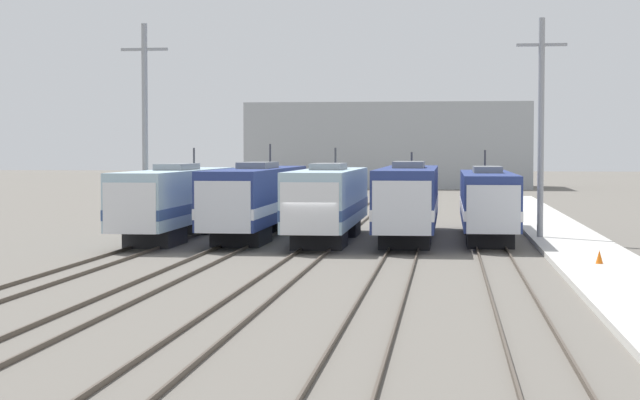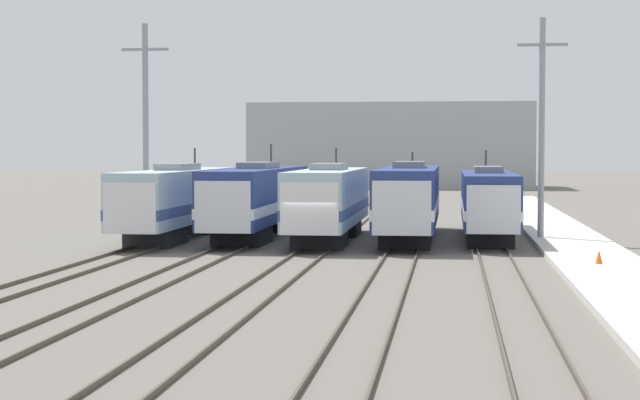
# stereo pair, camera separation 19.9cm
# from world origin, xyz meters

# --- Properties ---
(ground_plane) EXTENTS (400.00, 400.00, 0.00)m
(ground_plane) POSITION_xyz_m (0.00, 0.00, 0.00)
(ground_plane) COLOR #666059
(rail_pair_far_left) EXTENTS (1.50, 120.00, 0.15)m
(rail_pair_far_left) POSITION_xyz_m (-8.59, 0.00, 0.07)
(rail_pair_far_left) COLOR #4C4238
(rail_pair_far_left) RESTS_ON ground_plane
(rail_pair_center_left) EXTENTS (1.51, 120.00, 0.15)m
(rail_pair_center_left) POSITION_xyz_m (-4.30, 0.00, 0.07)
(rail_pair_center_left) COLOR #4C4238
(rail_pair_center_left) RESTS_ON ground_plane
(rail_pair_center) EXTENTS (1.51, 120.00, 0.15)m
(rail_pair_center) POSITION_xyz_m (0.00, 0.00, 0.07)
(rail_pair_center) COLOR #4C4238
(rail_pair_center) RESTS_ON ground_plane
(rail_pair_center_right) EXTENTS (1.51, 120.00, 0.15)m
(rail_pair_center_right) POSITION_xyz_m (4.30, 0.00, 0.07)
(rail_pair_center_right) COLOR #4C4238
(rail_pair_center_right) RESTS_ON ground_plane
(rail_pair_far_right) EXTENTS (1.50, 120.00, 0.15)m
(rail_pair_far_right) POSITION_xyz_m (8.59, 0.00, 0.07)
(rail_pair_far_right) COLOR #4C4238
(rail_pair_far_right) RESTS_ON ground_plane
(locomotive_far_left) EXTENTS (2.86, 18.16, 5.07)m
(locomotive_far_left) POSITION_xyz_m (-8.59, 7.32, 2.16)
(locomotive_far_left) COLOR #232326
(locomotive_far_left) RESTS_ON ground_plane
(locomotive_center_left) EXTENTS (3.02, 19.29, 5.32)m
(locomotive_center_left) POSITION_xyz_m (-4.30, 8.77, 2.19)
(locomotive_center_left) COLOR black
(locomotive_center_left) RESTS_ON ground_plane
(locomotive_center) EXTENTS (3.06, 16.15, 5.08)m
(locomotive_center) POSITION_xyz_m (0.00, 6.64, 2.18)
(locomotive_center) COLOR #232326
(locomotive_center) RESTS_ON ground_plane
(locomotive_center_right) EXTENTS (3.05, 18.55, 4.82)m
(locomotive_center_right) POSITION_xyz_m (4.30, 8.14, 2.22)
(locomotive_center_right) COLOR black
(locomotive_center_right) RESTS_ON ground_plane
(locomotive_far_right) EXTENTS (2.81, 17.32, 4.94)m
(locomotive_far_right) POSITION_xyz_m (8.59, 8.90, 2.09)
(locomotive_far_right) COLOR black
(locomotive_far_right) RESTS_ON ground_plane
(catenary_tower_left) EXTENTS (2.68, 0.34, 12.03)m
(catenary_tower_left) POSITION_xyz_m (-10.53, 8.15, 6.24)
(catenary_tower_left) COLOR gray
(catenary_tower_left) RESTS_ON ground_plane
(catenary_tower_right) EXTENTS (2.68, 0.34, 12.03)m
(catenary_tower_right) POSITION_xyz_m (11.39, 8.15, 6.24)
(catenary_tower_right) COLOR gray
(catenary_tower_right) RESTS_ON ground_plane
(platform) EXTENTS (4.00, 120.00, 0.26)m
(platform) POSITION_xyz_m (12.87, 0.00, 0.13)
(platform) COLOR beige
(platform) RESTS_ON ground_plane
(traffic_cone) EXTENTS (0.31, 0.31, 0.57)m
(traffic_cone) POSITION_xyz_m (12.67, -5.46, 0.54)
(traffic_cone) COLOR orange
(traffic_cone) RESTS_ON platform
(depot_building) EXTENTS (36.45, 15.98, 11.01)m
(depot_building) POSITION_xyz_m (-1.32, 91.86, 5.50)
(depot_building) COLOR #9EA3A8
(depot_building) RESTS_ON ground_plane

